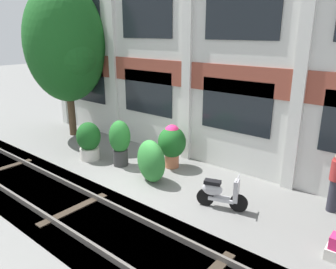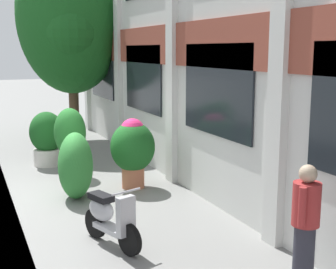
{
  "view_description": "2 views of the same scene",
  "coord_description": "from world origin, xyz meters",
  "px_view_note": "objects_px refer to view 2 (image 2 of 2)",
  "views": [
    {
      "loc": [
        6.84,
        -6.7,
        4.57
      ],
      "look_at": [
        -0.18,
        1.75,
        1.08
      ],
      "focal_mm": 35.0,
      "sensor_mm": 36.0,
      "label": 1
    },
    {
      "loc": [
        9.53,
        -1.69,
        2.99
      ],
      "look_at": [
        1.15,
        1.97,
        1.32
      ],
      "focal_mm": 50.0,
      "sensor_mm": 36.0,
      "label": 2
    }
  ],
  "objects_px": {
    "potted_plant_stone_basin": "(70,139)",
    "topiary_hedge": "(76,166)",
    "potted_plant_ribbed_drum": "(133,148)",
    "broadleaf_tree": "(71,19)",
    "resident_by_doorway": "(305,226)",
    "potted_plant_fluted_column": "(47,137)",
    "scooter_near_curb": "(109,218)"
  },
  "relations": [
    {
      "from": "resident_by_doorway",
      "to": "potted_plant_stone_basin",
      "type": "bearing_deg",
      "value": -24.9
    },
    {
      "from": "potted_plant_fluted_column",
      "to": "resident_by_doorway",
      "type": "height_order",
      "value": "resident_by_doorway"
    },
    {
      "from": "potted_plant_ribbed_drum",
      "to": "resident_by_doorway",
      "type": "distance_m",
      "value": 5.14
    },
    {
      "from": "potted_plant_stone_basin",
      "to": "potted_plant_ribbed_drum",
      "type": "distance_m",
      "value": 1.82
    },
    {
      "from": "potted_plant_fluted_column",
      "to": "potted_plant_ribbed_drum",
      "type": "distance_m",
      "value": 3.14
    },
    {
      "from": "broadleaf_tree",
      "to": "topiary_hedge",
      "type": "relative_size",
      "value": 4.84
    },
    {
      "from": "potted_plant_stone_basin",
      "to": "potted_plant_ribbed_drum",
      "type": "bearing_deg",
      "value": 34.72
    },
    {
      "from": "potted_plant_fluted_column",
      "to": "scooter_near_curb",
      "type": "distance_m",
      "value": 5.57
    },
    {
      "from": "potted_plant_ribbed_drum",
      "to": "topiary_hedge",
      "type": "relative_size",
      "value": 1.13
    },
    {
      "from": "potted_plant_fluted_column",
      "to": "topiary_hedge",
      "type": "height_order",
      "value": "potted_plant_fluted_column"
    },
    {
      "from": "broadleaf_tree",
      "to": "potted_plant_fluted_column",
      "type": "bearing_deg",
      "value": -24.63
    },
    {
      "from": "potted_plant_ribbed_drum",
      "to": "scooter_near_curb",
      "type": "xyz_separation_m",
      "value": [
        2.74,
        -1.36,
        -0.46
      ]
    },
    {
      "from": "scooter_near_curb",
      "to": "resident_by_doorway",
      "type": "height_order",
      "value": "resident_by_doorway"
    },
    {
      "from": "potted_plant_ribbed_drum",
      "to": "topiary_hedge",
      "type": "bearing_deg",
      "value": -80.7
    },
    {
      "from": "broadleaf_tree",
      "to": "potted_plant_ribbed_drum",
      "type": "bearing_deg",
      "value": -0.25
    },
    {
      "from": "potted_plant_stone_basin",
      "to": "potted_plant_ribbed_drum",
      "type": "height_order",
      "value": "potted_plant_stone_basin"
    },
    {
      "from": "potted_plant_ribbed_drum",
      "to": "topiary_hedge",
      "type": "xyz_separation_m",
      "value": [
        0.21,
        -1.3,
        -0.22
      ]
    },
    {
      "from": "potted_plant_stone_basin",
      "to": "topiary_hedge",
      "type": "relative_size",
      "value": 1.21
    },
    {
      "from": "potted_plant_ribbed_drum",
      "to": "resident_by_doorway",
      "type": "relative_size",
      "value": 0.93
    },
    {
      "from": "scooter_near_curb",
      "to": "topiary_hedge",
      "type": "distance_m",
      "value": 2.54
    },
    {
      "from": "potted_plant_stone_basin",
      "to": "potted_plant_ribbed_drum",
      "type": "xyz_separation_m",
      "value": [
        1.5,
        1.04,
        -0.01
      ]
    },
    {
      "from": "potted_plant_ribbed_drum",
      "to": "potted_plant_stone_basin",
      "type": "bearing_deg",
      "value": -145.28
    },
    {
      "from": "scooter_near_curb",
      "to": "potted_plant_ribbed_drum",
      "type": "bearing_deg",
      "value": 135.2
    },
    {
      "from": "potted_plant_ribbed_drum",
      "to": "scooter_near_curb",
      "type": "height_order",
      "value": "potted_plant_ribbed_drum"
    },
    {
      "from": "broadleaf_tree",
      "to": "potted_plant_fluted_column",
      "type": "xyz_separation_m",
      "value": [
        3.05,
        -1.4,
        -3.22
      ]
    },
    {
      "from": "potted_plant_ribbed_drum",
      "to": "topiary_hedge",
      "type": "height_order",
      "value": "potted_plant_ribbed_drum"
    },
    {
      "from": "topiary_hedge",
      "to": "potted_plant_stone_basin",
      "type": "bearing_deg",
      "value": 171.23
    },
    {
      "from": "broadleaf_tree",
      "to": "potted_plant_ribbed_drum",
      "type": "xyz_separation_m",
      "value": [
        5.87,
        -0.03,
        -3.06
      ]
    },
    {
      "from": "broadleaf_tree",
      "to": "topiary_hedge",
      "type": "distance_m",
      "value": 7.04
    },
    {
      "from": "potted_plant_stone_basin",
      "to": "topiary_hedge",
      "type": "xyz_separation_m",
      "value": [
        1.71,
        -0.26,
        -0.24
      ]
    },
    {
      "from": "broadleaf_tree",
      "to": "resident_by_doorway",
      "type": "relative_size",
      "value": 3.98
    },
    {
      "from": "broadleaf_tree",
      "to": "scooter_near_curb",
      "type": "xyz_separation_m",
      "value": [
        8.62,
        -1.39,
        -3.52
      ]
    }
  ]
}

